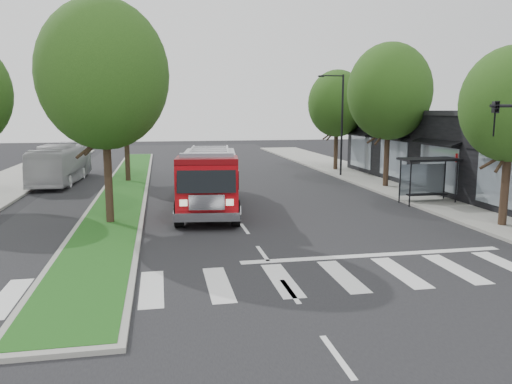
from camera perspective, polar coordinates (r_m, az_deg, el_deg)
The scene contains 13 objects.
ground at distance 18.67m, azimuth 0.75°, elevation -7.05°, with size 140.00×140.00×0.00m, color black.
sidewalk_right at distance 32.34m, azimuth 19.18°, elevation -0.43°, with size 5.00×80.00×0.15m, color gray.
median at distance 36.00m, azimuth -14.57°, elevation 0.74°, with size 3.00×50.00×0.15m.
storefront_row at distance 34.52m, azimuth 25.89°, elevation 3.80°, with size 8.00×30.00×5.00m, color black.
bus_shelter at distance 29.84m, azimuth 18.99°, elevation 2.61°, with size 3.20×1.60×2.61m.
tree_right_near at distance 24.72m, azimuth 27.19°, elevation 8.87°, with size 4.40×4.40×8.05m.
tree_right_mid at distance 35.00m, azimuth 14.99°, elevation 11.02°, with size 5.60×5.60×9.72m.
tree_right_far at distance 44.21m, azimuth 9.24°, elevation 9.95°, with size 5.00×5.00×8.73m.
tree_median_near at distance 23.71m, azimuth -17.05°, elevation 12.67°, with size 5.80×5.80×10.16m.
tree_median_far at distance 37.64m, azimuth -14.79°, elevation 10.88°, with size 5.60×5.60×9.72m.
streetlight_right_far at distance 40.07m, azimuth 9.60°, elevation 8.07°, with size 2.11×0.20×8.00m.
fire_engine at distance 26.36m, azimuth -5.38°, elevation 1.30°, with size 4.03×9.92×3.34m.
city_bus at distance 39.19m, azimuth -21.34°, elevation 3.06°, with size 2.39×10.20×2.84m, color #B2B2B6.
Camera 1 is at (-3.63, -17.54, 5.26)m, focal length 35.00 mm.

